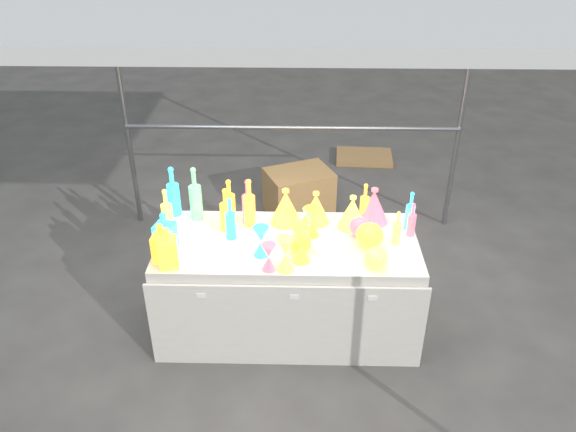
{
  "coord_description": "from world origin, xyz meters",
  "views": [
    {
      "loc": [
        0.07,
        -3.25,
        2.87
      ],
      "look_at": [
        0.0,
        0.0,
        0.95
      ],
      "focal_mm": 35.0,
      "sensor_mm": 36.0,
      "label": 1
    }
  ],
  "objects_px": {
    "display_table": "(288,285)",
    "hourglass_0": "(301,245)",
    "decanter_0": "(161,242)",
    "globe_0": "(300,244)",
    "lampshade_0": "(316,207)",
    "cardboard_box_closed": "(299,192)",
    "bottle_0": "(229,200)"
  },
  "relations": [
    {
      "from": "display_table",
      "to": "globe_0",
      "type": "height_order",
      "value": "globe_0"
    },
    {
      "from": "bottle_0",
      "to": "decanter_0",
      "type": "bearing_deg",
      "value": -126.39
    },
    {
      "from": "cardboard_box_closed",
      "to": "bottle_0",
      "type": "bearing_deg",
      "value": -132.8
    },
    {
      "from": "globe_0",
      "to": "cardboard_box_closed",
      "type": "bearing_deg",
      "value": 90.39
    },
    {
      "from": "cardboard_box_closed",
      "to": "hourglass_0",
      "type": "xyz_separation_m",
      "value": [
        0.02,
        -1.94,
        0.65
      ]
    },
    {
      "from": "decanter_0",
      "to": "hourglass_0",
      "type": "bearing_deg",
      "value": 4.98
    },
    {
      "from": "display_table",
      "to": "cardboard_box_closed",
      "type": "distance_m",
      "value": 1.72
    },
    {
      "from": "display_table",
      "to": "decanter_0",
      "type": "relative_size",
      "value": 6.61
    },
    {
      "from": "bottle_0",
      "to": "globe_0",
      "type": "distance_m",
      "value": 0.66
    },
    {
      "from": "decanter_0",
      "to": "hourglass_0",
      "type": "distance_m",
      "value": 0.9
    },
    {
      "from": "hourglass_0",
      "to": "lampshade_0",
      "type": "xyz_separation_m",
      "value": [
        0.1,
        0.5,
        -0.0
      ]
    },
    {
      "from": "cardboard_box_closed",
      "to": "display_table",
      "type": "bearing_deg",
      "value": -115.91
    },
    {
      "from": "display_table",
      "to": "hourglass_0",
      "type": "relative_size",
      "value": 7.48
    },
    {
      "from": "cardboard_box_closed",
      "to": "globe_0",
      "type": "xyz_separation_m",
      "value": [
        0.01,
        -1.83,
        0.59
      ]
    },
    {
      "from": "hourglass_0",
      "to": "lampshade_0",
      "type": "height_order",
      "value": "hourglass_0"
    },
    {
      "from": "cardboard_box_closed",
      "to": "bottle_0",
      "type": "xyz_separation_m",
      "value": [
        -0.5,
        -1.43,
        0.69
      ]
    },
    {
      "from": "display_table",
      "to": "hourglass_0",
      "type": "bearing_deg",
      "value": -68.14
    },
    {
      "from": "bottle_0",
      "to": "lampshade_0",
      "type": "xyz_separation_m",
      "value": [
        0.62,
        -0.01,
        -0.04
      ]
    },
    {
      "from": "display_table",
      "to": "lampshade_0",
      "type": "relative_size",
      "value": 7.58
    },
    {
      "from": "decanter_0",
      "to": "bottle_0",
      "type": "bearing_deg",
      "value": 57.81
    },
    {
      "from": "cardboard_box_closed",
      "to": "decanter_0",
      "type": "distance_m",
      "value": 2.24
    },
    {
      "from": "cardboard_box_closed",
      "to": "globe_0",
      "type": "bearing_deg",
      "value": -113.16
    },
    {
      "from": "hourglass_0",
      "to": "globe_0",
      "type": "relative_size",
      "value": 1.62
    },
    {
      "from": "lampshade_0",
      "to": "display_table",
      "type": "bearing_deg",
      "value": -118.58
    },
    {
      "from": "decanter_0",
      "to": "hourglass_0",
      "type": "height_order",
      "value": "decanter_0"
    },
    {
      "from": "lampshade_0",
      "to": "globe_0",
      "type": "bearing_deg",
      "value": -98.88
    },
    {
      "from": "decanter_0",
      "to": "globe_0",
      "type": "bearing_deg",
      "value": 11.61
    },
    {
      "from": "globe_0",
      "to": "bottle_0",
      "type": "bearing_deg",
      "value": 141.93
    },
    {
      "from": "display_table",
      "to": "decanter_0",
      "type": "distance_m",
      "value": 0.99
    },
    {
      "from": "decanter_0",
      "to": "globe_0",
      "type": "relative_size",
      "value": 1.84
    },
    {
      "from": "display_table",
      "to": "bottle_0",
      "type": "bearing_deg",
      "value": 146.86
    },
    {
      "from": "hourglass_0",
      "to": "globe_0",
      "type": "height_order",
      "value": "hourglass_0"
    }
  ]
}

